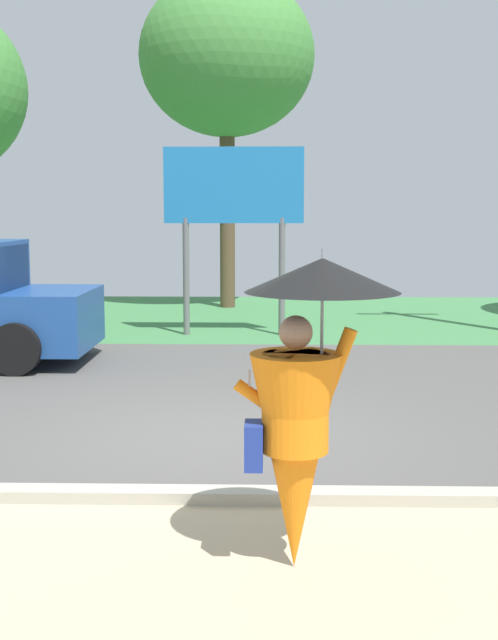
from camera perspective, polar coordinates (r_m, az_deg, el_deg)
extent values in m
cube|color=#565451|center=(10.96, -2.01, -5.27)|extent=(40.00, 8.00, 0.10)
cube|color=#43834B|center=(18.83, -0.57, 0.15)|extent=(40.00, 8.00, 0.10)
cube|color=#B2AD9E|center=(7.09, -3.97, -11.68)|extent=(40.00, 0.24, 0.10)
cone|color=orange|center=(5.65, 3.11, -9.54)|extent=(0.60, 0.60, 1.45)
cylinder|color=orange|center=(5.55, 3.14, -5.59)|extent=(0.44, 0.44, 0.65)
sphere|color=tan|center=(5.46, 3.17, -0.83)|extent=(0.22, 0.22, 0.22)
cylinder|color=orange|center=(5.51, 6.08, -2.79)|extent=(0.24, 0.09, 0.45)
cylinder|color=orange|center=(5.56, 0.44, -5.21)|extent=(0.29, 0.08, 0.24)
cylinder|color=gray|center=(5.46, 4.94, -0.47)|extent=(0.02, 0.02, 0.75)
cone|color=black|center=(5.43, 4.98, 3.03)|extent=(1.01, 1.01, 0.22)
cylinder|color=gray|center=(5.42, 4.99, 4.30)|extent=(0.02, 0.02, 0.10)
cube|color=#B7B7BC|center=(5.57, 0.04, -4.16)|extent=(0.02, 0.11, 0.16)
cube|color=navy|center=(5.57, 0.32, -8.46)|extent=(0.12, 0.24, 0.30)
cube|color=#2D3842|center=(13.50, -15.83, 3.23)|extent=(0.10, 1.70, 0.77)
cylinder|color=black|center=(14.47, -13.19, -0.59)|extent=(0.76, 0.28, 0.76)
cylinder|color=black|center=(12.57, -15.47, -1.88)|extent=(0.76, 0.28, 0.76)
cylinder|color=slate|center=(15.95, -4.26, 2.94)|extent=(0.12, 0.12, 2.20)
cylinder|color=slate|center=(15.87, 2.23, 2.93)|extent=(0.12, 0.12, 2.20)
cube|color=#1E72B2|center=(15.84, -1.04, 9.08)|extent=(2.60, 0.10, 1.40)
cylinder|color=brown|center=(20.33, -1.47, 7.33)|extent=(0.36, 0.36, 4.59)
ellipsoid|color=#478C3D|center=(20.63, -1.51, 17.38)|extent=(4.09, 4.09, 3.72)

